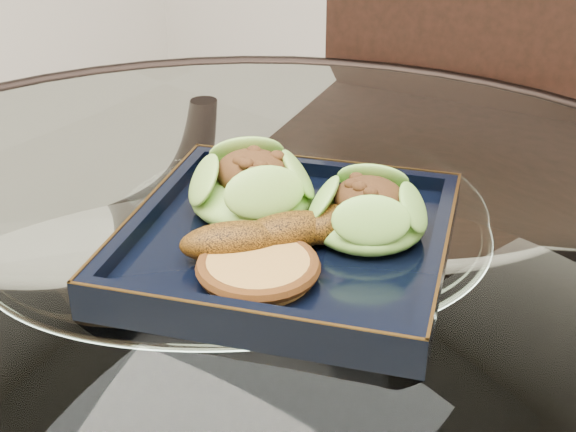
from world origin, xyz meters
The scene contains 7 objects.
dining_table centered at (0.00, 0.00, 0.60)m, with size 1.13×1.13×0.77m.
dining_chair centered at (-0.03, 0.46, 0.57)m, with size 0.51×0.51×1.02m.
navy_plate centered at (0.04, 0.02, 0.77)m, with size 0.27×0.27×0.02m, color black.
lettuce_wrap_left centered at (-0.02, 0.04, 0.80)m, with size 0.11×0.11×0.04m, color olive.
lettuce_wrap_right centered at (0.09, 0.06, 0.80)m, with size 0.10×0.10×0.04m, color #64AB31.
roasted_plantain centered at (0.05, 0.00, 0.80)m, with size 0.17×0.04×0.03m, color #6A3D0B.
crumb_patty centered at (0.06, -0.05, 0.79)m, with size 0.09×0.09×0.02m, color #B27C3B.
Camera 1 is at (0.38, -0.47, 1.13)m, focal length 50.00 mm.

